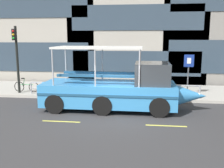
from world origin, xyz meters
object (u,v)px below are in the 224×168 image
duck_tour_boat (118,90)px  leaned_bicycle (26,86)px  pedestrian_near_bow (167,78)px  traffic_light_pole (16,53)px  parking_sign (189,68)px

duck_tour_boat → leaned_bicycle: bearing=156.4°
pedestrian_near_bow → leaned_bicycle: bearing=-175.4°
traffic_light_pole → parking_sign: size_ratio=1.68×
leaned_bicycle → duck_tour_boat: bearing=-23.6°
traffic_light_pole → leaned_bicycle: size_ratio=2.52×
leaned_bicycle → duck_tour_boat: duck_tour_boat is taller
traffic_light_pole → pedestrian_near_bow: 10.02m
duck_tour_boat → pedestrian_near_bow: duck_tour_boat is taller
traffic_light_pole → parking_sign: bearing=2.3°
parking_sign → traffic_light_pole: bearing=-177.7°
traffic_light_pole → parking_sign: traffic_light_pole is taller
leaned_bicycle → pedestrian_near_bow: size_ratio=1.05×
leaned_bicycle → duck_tour_boat: (6.58, -2.87, 0.54)m
traffic_light_pole → leaned_bicycle: bearing=44.3°
parking_sign → pedestrian_near_bow: (-1.24, 0.68, -0.78)m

